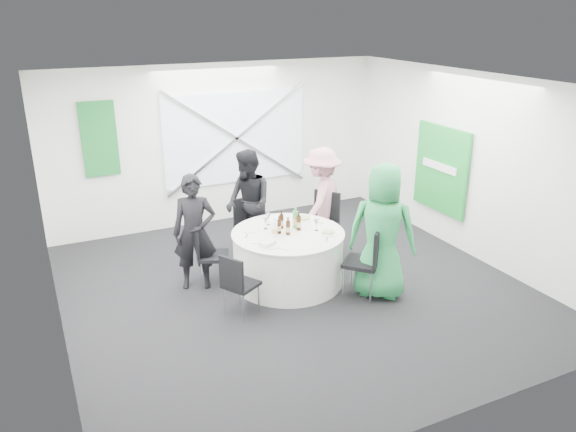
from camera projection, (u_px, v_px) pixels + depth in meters
name	position (u px, v px, depth m)	size (l,w,h in m)	color
floor	(294.00, 288.00, 7.80)	(6.00, 6.00, 0.00)	black
ceiling	(295.00, 83.00, 6.82)	(6.00, 6.00, 0.00)	white
wall_back	(219.00, 145.00, 9.84)	(6.00, 6.00, 0.00)	white
wall_front	(450.00, 290.00, 4.77)	(6.00, 6.00, 0.00)	white
wall_left	(47.00, 229.00, 6.09)	(6.00, 6.00, 0.00)	white
wall_right	(471.00, 166.00, 8.52)	(6.00, 6.00, 0.00)	white
window_panel	(236.00, 138.00, 9.89)	(2.60, 0.03, 1.60)	silver
window_brace_a	(237.00, 138.00, 9.86)	(0.05, 0.05, 3.16)	silver
window_brace_b	(237.00, 138.00, 9.86)	(0.05, 0.05, 3.16)	silver
green_banner	(99.00, 139.00, 8.88)	(0.55, 0.04, 1.20)	#156C27
green_sign	(441.00, 169.00, 9.07)	(0.05, 1.20, 1.40)	green
banquet_table	(288.00, 258.00, 7.83)	(1.56, 1.56, 0.76)	silver
chair_back	(248.00, 222.00, 8.77)	(0.43, 0.44, 0.88)	black
chair_back_left	(207.00, 250.00, 7.71)	(0.53, 0.53, 0.89)	black
chair_back_right	(323.00, 219.00, 8.68)	(0.64, 0.63, 1.00)	black
chair_front_right	(369.00, 257.00, 7.37)	(0.63, 0.63, 0.99)	black
chair_front_left	(237.00, 281.00, 6.92)	(0.52, 0.52, 0.84)	black
person_man_back_left	(195.00, 232.00, 7.58)	(0.59, 0.39, 1.61)	black
person_man_back	(248.00, 203.00, 8.63)	(0.81, 0.44, 1.66)	black
person_woman_pink	(321.00, 200.00, 8.77)	(1.08, 0.50, 1.66)	#CD8495
person_woman_green	(382.00, 232.00, 7.31)	(0.90, 0.58, 1.83)	#28944D
plate_back	(274.00, 219.00, 8.18)	(0.28, 0.28, 0.01)	white
plate_back_left	(250.00, 230.00, 7.77)	(0.26, 0.26, 0.01)	white
plate_back_right	(304.00, 219.00, 8.16)	(0.28, 0.28, 0.04)	white
plate_front_right	(328.00, 233.00, 7.65)	(0.25, 0.25, 0.04)	white
plate_front_left	(269.00, 245.00, 7.26)	(0.26, 0.26, 0.01)	white
napkin	(268.00, 244.00, 7.23)	(0.19, 0.13, 0.05)	silver
beer_bottle_a	(279.00, 227.00, 7.63)	(0.06, 0.06, 0.25)	#391D0A
beer_bottle_b	(281.00, 221.00, 7.81)	(0.06, 0.06, 0.26)	#391D0A
beer_bottle_c	(299.00, 223.00, 7.74)	(0.06, 0.06, 0.27)	#391D0A
beer_bottle_d	(288.00, 228.00, 7.59)	(0.06, 0.06, 0.25)	#391D0A
green_water_bottle	(295.00, 220.00, 7.81)	(0.08, 0.08, 0.31)	green
clear_water_bottle	(275.00, 229.00, 7.52)	(0.08, 0.08, 0.28)	white
wine_glass_a	(317.00, 222.00, 7.72)	(0.07, 0.07, 0.17)	white
wine_glass_b	(295.00, 216.00, 7.95)	(0.07, 0.07, 0.17)	white
wine_glass_c	(266.00, 220.00, 7.78)	(0.07, 0.07, 0.17)	white
wine_glass_d	(268.00, 216.00, 7.93)	(0.07, 0.07, 0.17)	white
fork_a	(327.00, 239.00, 7.46)	(0.01, 0.15, 0.01)	silver
knife_a	(330.00, 232.00, 7.70)	(0.01, 0.15, 0.01)	silver
fork_b	(249.00, 228.00, 7.85)	(0.01, 0.15, 0.01)	silver
knife_b	(247.00, 236.00, 7.57)	(0.01, 0.15, 0.01)	silver
fork_c	(258.00, 244.00, 7.31)	(0.01, 0.15, 0.01)	silver
knife_c	(281.00, 249.00, 7.16)	(0.01, 0.15, 0.01)	silver
fork_d	(319.00, 223.00, 8.04)	(0.01, 0.15, 0.01)	silver
knife_d	(299.00, 218.00, 8.22)	(0.01, 0.15, 0.01)	silver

